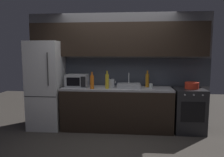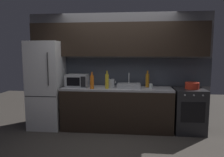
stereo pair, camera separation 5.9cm
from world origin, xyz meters
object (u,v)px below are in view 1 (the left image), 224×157
at_px(oven_range, 188,110).
at_px(cooking_pot, 192,85).
at_px(refrigerator, 46,85).
at_px(mug_clear, 151,86).
at_px(wine_bottle_amber, 147,80).
at_px(kettle, 111,83).
at_px(wine_bottle_orange, 92,82).
at_px(wine_bottle_yellow, 107,81).
at_px(microwave, 77,81).

xyz_separation_m(oven_range, cooking_pot, (0.04, 0.00, 0.52)).
height_order(refrigerator, cooking_pot, refrigerator).
relative_size(oven_range, mug_clear, 9.09).
height_order(oven_range, wine_bottle_amber, wine_bottle_amber).
xyz_separation_m(kettle, wine_bottle_orange, (-0.36, -0.23, 0.06)).
bearing_deg(mug_clear, wine_bottle_yellow, -174.43).
distance_m(oven_range, mug_clear, 0.93).
distance_m(wine_bottle_orange, wine_bottle_amber, 1.17).
distance_m(kettle, wine_bottle_amber, 0.78).
distance_m(kettle, wine_bottle_orange, 0.43).
xyz_separation_m(kettle, cooking_pot, (1.66, -0.05, -0.02)).
distance_m(microwave, wine_bottle_orange, 0.41).
bearing_deg(wine_bottle_yellow, wine_bottle_amber, 17.37).
bearing_deg(refrigerator, oven_range, -0.02).
bearing_deg(refrigerator, kettle, 1.96).
distance_m(wine_bottle_orange, mug_clear, 1.21).
bearing_deg(wine_bottle_yellow, refrigerator, 174.07).
bearing_deg(cooking_pot, wine_bottle_amber, 172.26).
relative_size(refrigerator, cooking_pot, 6.71).
bearing_deg(microwave, mug_clear, -2.59).
bearing_deg(wine_bottle_amber, kettle, -174.59).
distance_m(microwave, wine_bottle_amber, 1.49).
relative_size(refrigerator, oven_range, 2.07).
bearing_deg(kettle, refrigerator, -178.04).
bearing_deg(wine_bottle_orange, mug_clear, 6.38).
distance_m(mug_clear, cooking_pot, 0.83).
height_order(refrigerator, wine_bottle_amber, refrigerator).
xyz_separation_m(oven_range, wine_bottle_amber, (-0.84, 0.12, 0.60)).
distance_m(wine_bottle_yellow, wine_bottle_orange, 0.30).
relative_size(refrigerator, wine_bottle_orange, 5.45).
relative_size(microwave, mug_clear, 4.64).
xyz_separation_m(wine_bottle_orange, cooking_pot, (2.02, 0.19, -0.08)).
xyz_separation_m(wine_bottle_orange, wine_bottle_amber, (1.13, 0.31, 0.01)).
distance_m(refrigerator, mug_clear, 2.23).
bearing_deg(wine_bottle_yellow, mug_clear, 5.57).
height_order(microwave, mug_clear, microwave).
height_order(refrigerator, wine_bottle_yellow, refrigerator).
relative_size(kettle, wine_bottle_amber, 0.55).
bearing_deg(oven_range, kettle, 178.26).
bearing_deg(cooking_pot, mug_clear, -176.41).
xyz_separation_m(microwave, kettle, (0.72, 0.03, -0.05)).
relative_size(microwave, wine_bottle_orange, 1.34).
xyz_separation_m(oven_range, wine_bottle_yellow, (-1.68, -0.14, 0.60)).
xyz_separation_m(wine_bottle_amber, cooking_pot, (0.89, -0.12, -0.08)).
xyz_separation_m(oven_range, wine_bottle_orange, (-1.98, -0.18, 0.59)).
bearing_deg(refrigerator, wine_bottle_orange, -10.14).
distance_m(microwave, wine_bottle_yellow, 0.68).
height_order(wine_bottle_yellow, cooking_pot, wine_bottle_yellow).
height_order(refrigerator, wine_bottle_orange, refrigerator).
relative_size(kettle, mug_clear, 1.97).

